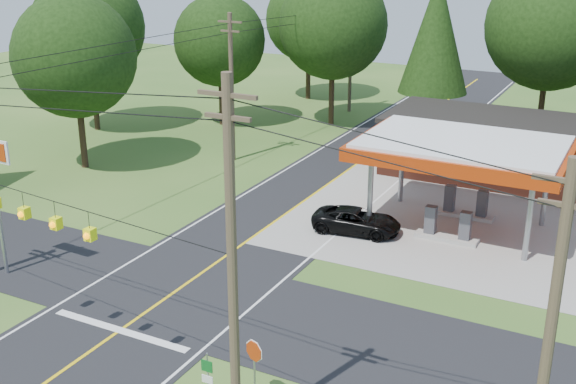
% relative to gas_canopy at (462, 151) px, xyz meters
% --- Properties ---
extents(ground, '(120.00, 120.00, 0.00)m').
position_rel_gas_canopy_xyz_m(ground, '(-9.00, -13.00, -4.27)').
color(ground, '#325C20').
rests_on(ground, ground).
extents(main_highway, '(8.00, 120.00, 0.02)m').
position_rel_gas_canopy_xyz_m(main_highway, '(-9.00, -13.00, -4.26)').
color(main_highway, black).
rests_on(main_highway, ground).
extents(cross_road, '(70.00, 7.00, 0.02)m').
position_rel_gas_canopy_xyz_m(cross_road, '(-9.00, -13.00, -4.25)').
color(cross_road, black).
rests_on(cross_road, ground).
extents(lane_center_yellow, '(0.15, 110.00, 0.00)m').
position_rel_gas_canopy_xyz_m(lane_center_yellow, '(-9.00, -13.00, -4.24)').
color(lane_center_yellow, yellow).
rests_on(lane_center_yellow, main_highway).
extents(gas_canopy, '(10.60, 7.40, 4.88)m').
position_rel_gas_canopy_xyz_m(gas_canopy, '(0.00, 0.00, 0.00)').
color(gas_canopy, gray).
rests_on(gas_canopy, ground).
extents(convenience_store, '(16.40, 7.55, 3.80)m').
position_rel_gas_canopy_xyz_m(convenience_store, '(1.00, 9.98, -2.35)').
color(convenience_store, '#582519').
rests_on(convenience_store, ground).
extents(utility_pole_near_right, '(1.80, 0.30, 11.50)m').
position_rel_gas_canopy_xyz_m(utility_pole_near_right, '(-1.50, -20.00, 1.69)').
color(utility_pole_near_right, '#473828').
rests_on(utility_pole_near_right, ground).
extents(utility_pole_far_left, '(1.80, 0.30, 10.00)m').
position_rel_gas_canopy_xyz_m(utility_pole_far_left, '(-17.00, 5.00, 0.93)').
color(utility_pole_far_left, '#473828').
rests_on(utility_pole_far_left, ground).
extents(utility_pole_right_b, '(1.80, 0.30, 10.00)m').
position_rel_gas_canopy_xyz_m(utility_pole_right_b, '(7.00, -18.50, 0.93)').
color(utility_pole_right_b, '#473828').
rests_on(utility_pole_right_b, ground).
extents(utility_pole_north, '(0.30, 0.30, 9.50)m').
position_rel_gas_canopy_xyz_m(utility_pole_north, '(-15.50, 22.00, 0.48)').
color(utility_pole_north, '#473828').
rests_on(utility_pole_north, ground).
extents(overhead_beacons, '(17.04, 2.04, 1.03)m').
position_rel_gas_canopy_xyz_m(overhead_beacons, '(-10.00, -19.00, 1.95)').
color(overhead_beacons, black).
rests_on(overhead_beacons, ground).
extents(treeline_backdrop, '(70.27, 51.59, 13.30)m').
position_rel_gas_canopy_xyz_m(treeline_backdrop, '(-8.18, 11.01, 3.22)').
color(treeline_backdrop, '#332316').
rests_on(treeline_backdrop, ground).
extents(suv_car, '(5.15, 5.15, 1.28)m').
position_rel_gas_canopy_xyz_m(suv_car, '(-4.50, -3.00, -3.63)').
color(suv_car, black).
rests_on(suv_car, ground).
extents(octagonal_stop_sign, '(0.78, 0.30, 2.33)m').
position_rel_gas_canopy_xyz_m(octagonal_stop_sign, '(-2.00, -18.03, -2.54)').
color(octagonal_stop_sign, gray).
rests_on(octagonal_stop_sign, ground).
extents(route_sign_post, '(0.42, 0.09, 2.03)m').
position_rel_gas_canopy_xyz_m(route_sign_post, '(-3.20, -19.02, -3.07)').
color(route_sign_post, gray).
rests_on(route_sign_post, ground).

